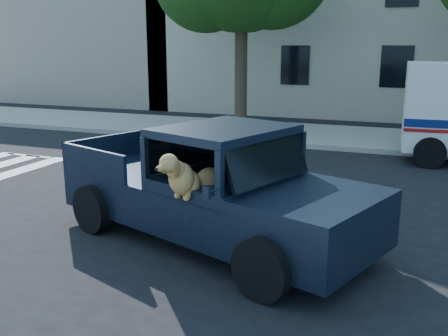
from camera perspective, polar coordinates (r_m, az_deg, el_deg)
The scene contains 5 objects.
ground at distance 8.05m, azimuth 5.76°, elevation -7.96°, with size 120.00×120.00×0.00m, color black.
far_sidewalk at distance 16.79m, azimuth 14.42°, elevation 3.39°, with size 60.00×4.00×0.15m, color gray.
lane_stripes at distance 11.02m, azimuth 20.79°, elevation -2.77°, with size 21.60×0.14×0.01m, color silver, non-canonical shape.
building_left at distance 29.19m, azimuth -14.63°, elevation 15.35°, with size 12.00×6.00×8.00m, color tan.
pickup_truck at distance 7.77m, azimuth -1.89°, elevation -3.88°, with size 5.48×3.56×1.83m.
Camera 1 is at (1.98, -7.22, 2.97)m, focal length 40.00 mm.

